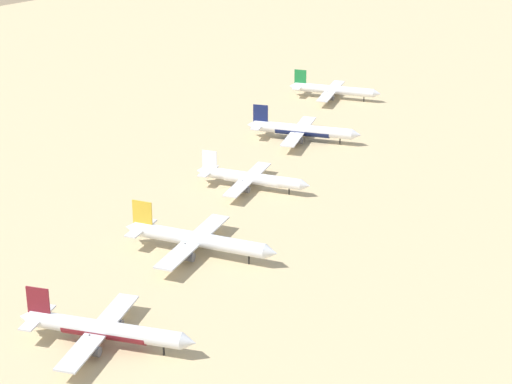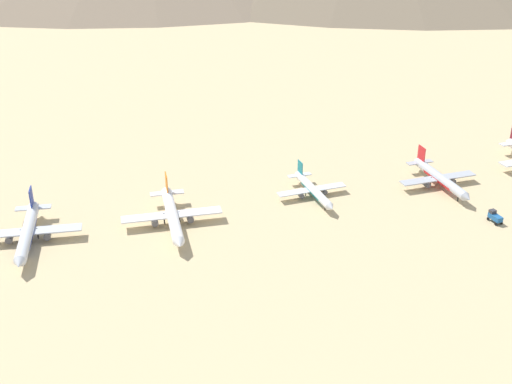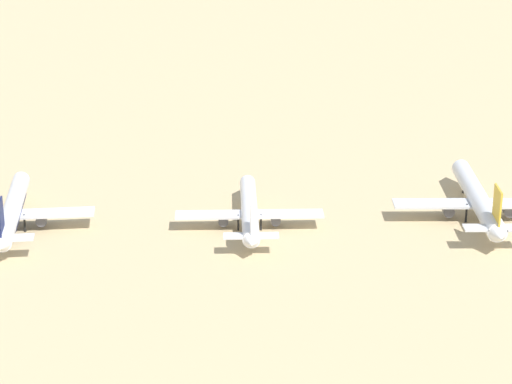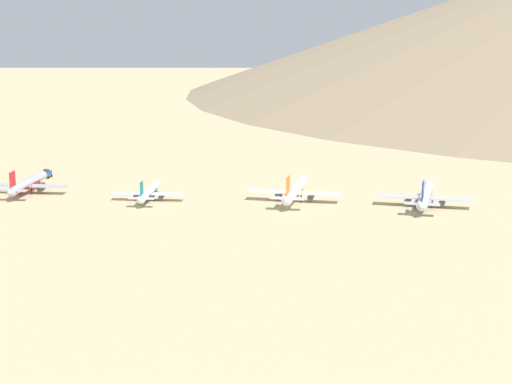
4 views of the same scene
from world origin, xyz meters
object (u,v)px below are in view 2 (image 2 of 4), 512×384
object	(u,v)px
parked_jet_1	(172,215)
service_truck	(495,217)
parked_jet_0	(28,232)
parked_jet_2	(313,190)
parked_jet_3	(440,178)

from	to	relation	value
parked_jet_1	service_truck	world-z (taller)	parked_jet_1
parked_jet_0	parked_jet_2	distance (m)	99.45
parked_jet_2	parked_jet_1	bearing A→B (deg)	-76.17
parked_jet_1	parked_jet_0	bearing A→B (deg)	-85.21
parked_jet_0	parked_jet_1	bearing A→B (deg)	94.79
parked_jet_0	parked_jet_1	xyz separation A→B (m)	(-3.88, 46.34, 0.08)
parked_jet_2	service_truck	size ratio (longest dim) A/B	5.82
parked_jet_1	service_truck	distance (m)	109.67
parked_jet_2	parked_jet_0	bearing A→B (deg)	-80.38
parked_jet_0	parked_jet_3	distance (m)	148.27
parked_jet_3	service_truck	xyz separation A→B (m)	(28.96, 7.61, -1.56)
parked_jet_3	parked_jet_0	bearing A→B (deg)	-83.33
parked_jet_2	parked_jet_3	bearing A→B (deg)	90.72
parked_jet_1	parked_jet_3	xyz separation A→B (m)	(-13.35, 100.93, -0.43)
parked_jet_1	parked_jet_3	size ratio (longest dim) A/B	1.11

